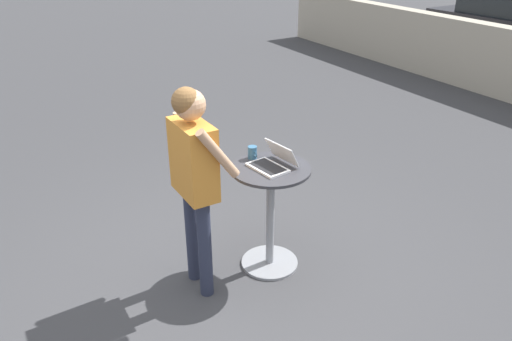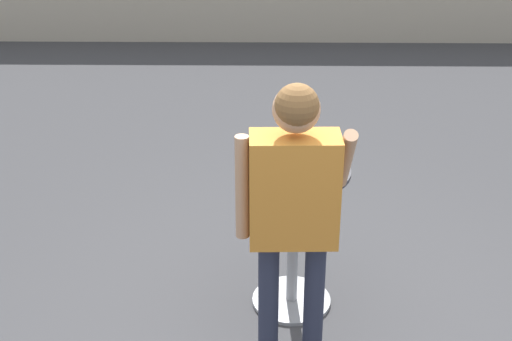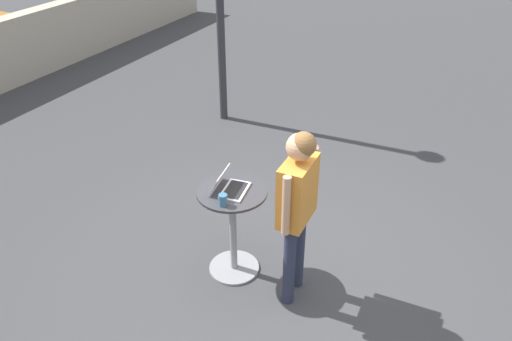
# 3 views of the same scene
# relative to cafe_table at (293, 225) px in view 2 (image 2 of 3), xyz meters

# --- Properties ---
(cafe_table) EXTENTS (0.66, 0.66, 0.96)m
(cafe_table) POSITION_rel_cafe_table_xyz_m (0.00, 0.00, 0.00)
(cafe_table) COLOR gray
(cafe_table) RESTS_ON ground_plane
(laptop) EXTENTS (0.38, 0.35, 0.19)m
(laptop) POSITION_rel_cafe_table_xyz_m (-0.01, 0.02, 0.43)
(laptop) COLOR silver
(laptop) RESTS_ON cafe_table
(coffee_mug) EXTENTS (0.12, 0.08, 0.11)m
(coffee_mug) POSITION_rel_cafe_table_xyz_m (-0.23, -0.04, 0.44)
(coffee_mug) COLOR #336084
(coffee_mug) RESTS_ON cafe_table
(standing_person) EXTENTS (0.59, 0.39, 1.74)m
(standing_person) POSITION_rel_cafe_table_xyz_m (-0.03, -0.66, 0.54)
(standing_person) COLOR #282D42
(standing_person) RESTS_ON ground_plane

